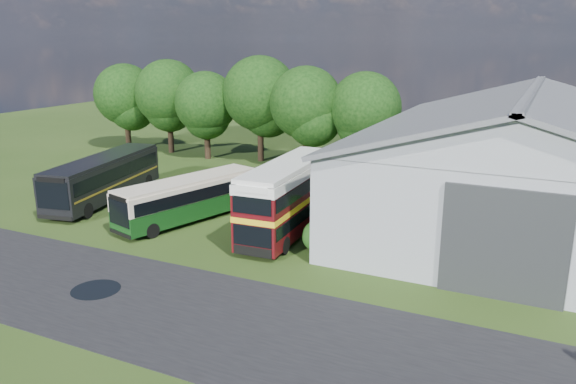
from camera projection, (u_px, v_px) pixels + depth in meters
The scene contains 16 objects.
ground at pixel (164, 272), 27.36m from camera, with size 120.00×120.00×0.00m, color #233A12.
asphalt_road at pixel (177, 310), 23.50m from camera, with size 60.00×8.00×0.02m, color black.
puddle at pixel (96, 290), 25.38m from camera, with size 2.20×2.20×0.01m, color black.
storage_shed at pixel (526, 156), 33.89m from camera, with size 18.80×24.80×8.15m.
tree_far_left at pixel (125, 95), 56.36m from camera, with size 6.12×6.12×8.64m.
tree_left_a at pixel (168, 93), 54.63m from camera, with size 6.46×6.46×9.12m.
tree_left_b at pixel (206, 103), 51.83m from camera, with size 5.78×5.78×8.16m.
tree_mid at pixel (260, 94), 50.63m from camera, with size 6.80×6.80×9.60m.
tree_right_a at pixel (306, 103), 47.80m from camera, with size 6.26×6.26×8.83m.
tree_right_b at pixel (365, 108), 46.47m from camera, with size 5.98×5.98×8.45m.
shrub_front at pixel (317, 250), 30.24m from camera, with size 1.70×1.70×1.70m, color #194714.
shrub_mid at pixel (331, 238), 31.98m from camera, with size 1.60×1.60×1.60m, color #194714.
shrub_back at pixel (343, 228), 33.71m from camera, with size 1.80×1.80×1.80m, color #194714.
bus_green_single at pixel (189, 198), 34.74m from camera, with size 4.93×10.03×2.70m.
bus_maroon_double at pixel (289, 198), 32.43m from camera, with size 3.01×9.89×4.20m.
bus_dark_single at pixel (104, 178), 39.04m from camera, with size 4.70×11.47×3.08m.
Camera 1 is at (16.44, -20.24, 10.99)m, focal length 35.00 mm.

